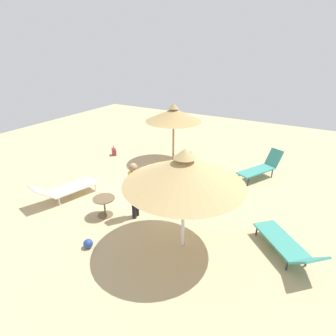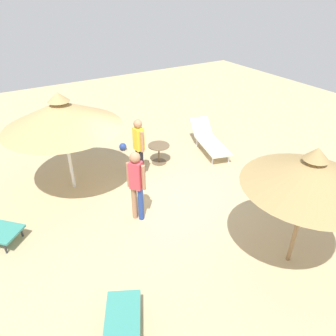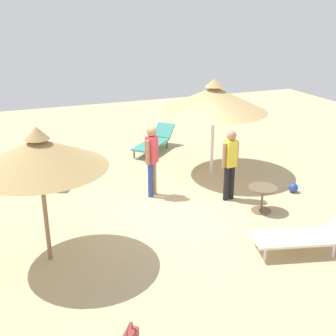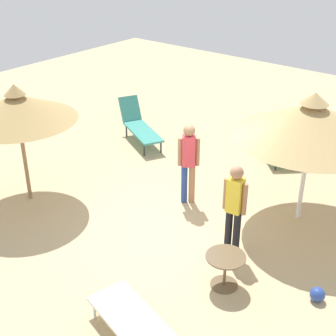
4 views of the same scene
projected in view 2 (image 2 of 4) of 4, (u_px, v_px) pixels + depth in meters
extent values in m
cube|color=tan|center=(163.00, 202.00, 8.18)|extent=(24.00, 24.00, 0.10)
cylinder|color=olive|center=(299.00, 219.00, 5.88)|extent=(0.08, 0.08, 2.14)
cone|color=tan|center=(312.00, 173.00, 5.35)|extent=(2.38, 2.38, 0.53)
cone|color=tan|center=(317.00, 154.00, 5.16)|extent=(0.43, 0.43, 0.22)
cylinder|color=white|center=(68.00, 152.00, 8.13)|extent=(0.09, 0.09, 2.19)
cone|color=tan|center=(61.00, 114.00, 7.61)|extent=(2.93, 2.93, 0.67)
cone|color=tan|center=(58.00, 97.00, 7.38)|extent=(0.53, 0.53, 0.22)
cube|color=silver|center=(212.00, 145.00, 10.16)|extent=(1.05, 1.71, 0.05)
cylinder|color=silver|center=(229.00, 158.00, 9.76)|extent=(0.04, 0.04, 0.28)
cylinder|color=silver|center=(212.00, 161.00, 9.63)|extent=(0.04, 0.04, 0.28)
cylinder|color=silver|center=(212.00, 140.00, 10.86)|extent=(0.04, 0.04, 0.28)
cylinder|color=silver|center=(197.00, 142.00, 10.73)|extent=(0.04, 0.04, 0.28)
cube|color=silver|center=(201.00, 126.00, 10.92)|extent=(0.78, 0.72, 0.47)
cylinder|color=#2D2D33|center=(111.00, 306.00, 5.32)|extent=(0.04, 0.04, 0.34)
cylinder|color=#2D2D33|center=(138.00, 304.00, 5.35)|extent=(0.04, 0.04, 0.34)
cylinder|color=#2D2D33|center=(21.00, 231.00, 6.95)|extent=(0.04, 0.04, 0.27)
cylinder|color=#2D2D33|center=(5.00, 248.00, 6.51)|extent=(0.04, 0.04, 0.27)
cylinder|color=black|center=(141.00, 164.00, 8.89)|extent=(0.13, 0.13, 0.87)
cylinder|color=black|center=(138.00, 162.00, 9.00)|extent=(0.13, 0.13, 0.87)
cube|color=yellow|center=(139.00, 139.00, 8.56)|extent=(0.25, 0.28, 0.65)
sphere|color=#A57554|center=(138.00, 124.00, 8.33)|extent=(0.23, 0.23, 0.23)
cylinder|color=#A57554|center=(142.00, 142.00, 8.45)|extent=(0.09, 0.09, 0.60)
cylinder|color=#A57554|center=(135.00, 137.00, 8.69)|extent=(0.09, 0.09, 0.60)
cylinder|color=#A57554|center=(135.00, 202.00, 7.35)|extent=(0.13, 0.13, 0.88)
cylinder|color=navy|center=(141.00, 204.00, 7.30)|extent=(0.13, 0.13, 0.88)
cube|color=#D83F4C|center=(136.00, 175.00, 6.93)|extent=(0.34, 0.34, 0.66)
sphere|color=#A57554|center=(135.00, 157.00, 6.70)|extent=(0.24, 0.24, 0.24)
cylinder|color=#A57554|center=(129.00, 175.00, 6.99)|extent=(0.09, 0.09, 0.61)
cylinder|color=#A57554|center=(143.00, 178.00, 6.89)|extent=(0.09, 0.09, 0.61)
cylinder|color=brown|center=(159.00, 146.00, 9.54)|extent=(0.66, 0.66, 0.02)
cylinder|color=brown|center=(159.00, 154.00, 9.70)|extent=(0.05, 0.05, 0.57)
cylinder|color=brown|center=(159.00, 162.00, 9.84)|extent=(0.46, 0.46, 0.02)
sphere|color=navy|center=(123.00, 147.00, 10.50)|extent=(0.24, 0.24, 0.24)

